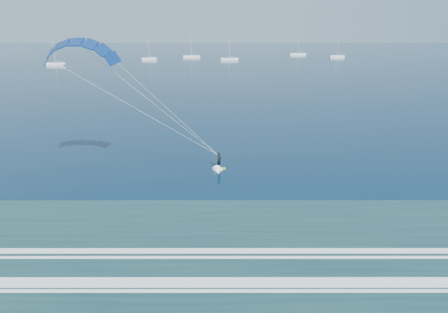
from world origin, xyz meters
name	(u,v)px	position (x,y,z in m)	size (l,w,h in m)	color
kitesurfer_rig	(153,103)	(-9.01, 25.47, 8.60)	(19.91, 7.92, 16.62)	#BDD118
sailboat_0	(56,64)	(-78.55, 169.54, 0.68)	(7.84, 2.40, 10.78)	white
sailboat_1	(149,59)	(-41.14, 201.14, 0.67)	(7.45, 2.40, 10.40)	white
sailboat_2	(191,56)	(-20.01, 219.61, 0.69)	(9.28, 2.40, 12.44)	white
sailboat_3	(229,59)	(1.59, 199.08, 0.69)	(9.00, 2.40, 12.45)	white
sailboat_4	(298,54)	(45.21, 240.72, 0.69)	(9.71, 2.40, 13.07)	white
sailboat_5	(337,56)	(64.16, 219.54, 0.68)	(8.12, 2.40, 11.17)	white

